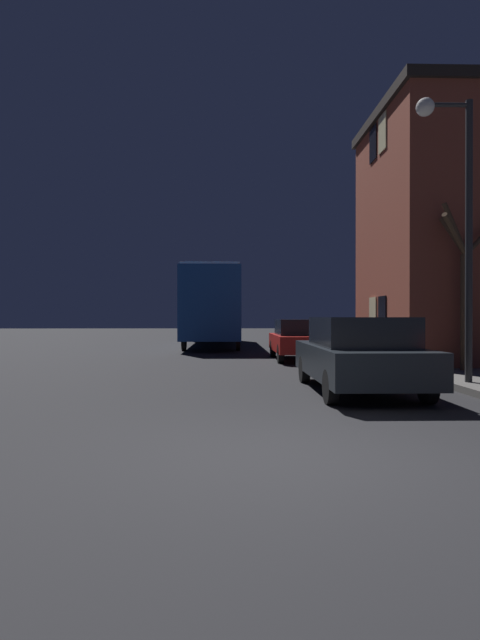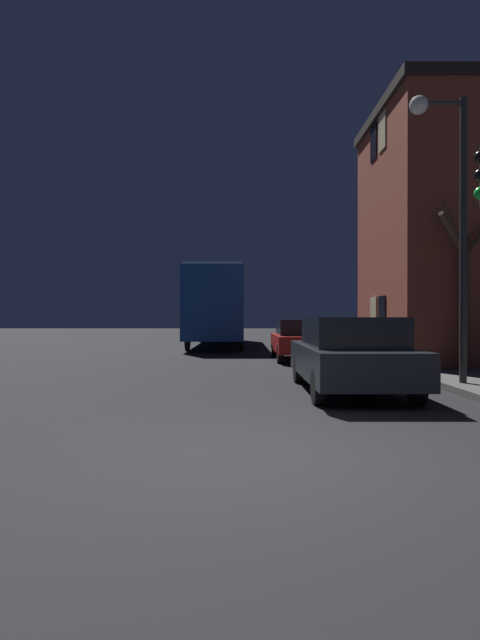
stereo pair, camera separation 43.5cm
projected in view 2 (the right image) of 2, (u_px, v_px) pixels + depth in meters
The scene contains 7 objects.
ground_plane at pixel (274, 457), 5.17m from camera, with size 120.00×120.00×0.00m, color black.
brick_building at pixel (423, 233), 15.29m from camera, with size 2.97×5.57×7.73m.
streetlamp at pixel (449, 195), 9.95m from camera, with size 1.15×0.36×5.73m.
bare_tree at pixel (463, 284), 12.18m from camera, with size 2.27×1.75×4.14m.
bus at pixel (218, 303), 25.58m from camera, with size 2.56×11.70×3.69m.
car_near_lane at pixel (350, 354), 9.59m from camera, with size 1.82×4.31×1.45m.
car_mid_lane at pixel (300, 339), 16.89m from camera, with size 1.74×3.95×1.38m.
Camera 2 is at (-0.35, -5.16, 1.45)m, focal length 28.00 mm.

